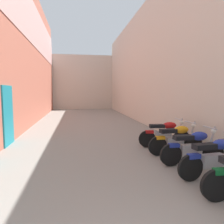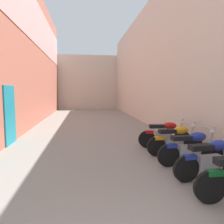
% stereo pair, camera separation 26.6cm
% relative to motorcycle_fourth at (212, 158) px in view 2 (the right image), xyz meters
% --- Properties ---
extents(ground_plane, '(39.16, 39.16, 0.00)m').
position_rel_motorcycle_fourth_xyz_m(ground_plane, '(-2.33, 5.80, -0.50)').
color(ground_plane, gray).
extents(building_left, '(0.45, 23.16, 8.48)m').
position_rel_motorcycle_fourth_xyz_m(building_left, '(-5.78, 7.74, 3.77)').
color(building_left, '#B76651').
rests_on(building_left, ground).
extents(building_right, '(0.45, 23.16, 7.17)m').
position_rel_motorcycle_fourth_xyz_m(building_right, '(1.14, 7.79, 3.08)').
color(building_right, beige).
rests_on(building_right, ground).
extents(building_far_end, '(9.53, 2.00, 5.97)m').
position_rel_motorcycle_fourth_xyz_m(building_far_end, '(-2.33, 20.37, 2.49)').
color(building_far_end, beige).
rests_on(building_far_end, ground).
extents(motorcycle_fourth, '(1.85, 0.58, 1.04)m').
position_rel_motorcycle_fourth_xyz_m(motorcycle_fourth, '(0.00, 0.00, 0.00)').
color(motorcycle_fourth, black).
rests_on(motorcycle_fourth, ground).
extents(motorcycle_fifth, '(1.85, 0.58, 1.04)m').
position_rel_motorcycle_fourth_xyz_m(motorcycle_fifth, '(0.00, 0.90, 0.00)').
color(motorcycle_fifth, black).
rests_on(motorcycle_fifth, ground).
extents(motorcycle_sixth, '(1.85, 0.58, 1.04)m').
position_rel_motorcycle_fourth_xyz_m(motorcycle_sixth, '(0.00, 1.86, 0.00)').
color(motorcycle_sixth, black).
rests_on(motorcycle_sixth, ground).
extents(motorcycle_seventh, '(1.85, 0.58, 1.04)m').
position_rel_motorcycle_fourth_xyz_m(motorcycle_seventh, '(-0.00, 2.73, 0.00)').
color(motorcycle_seventh, black).
rests_on(motorcycle_seventh, ground).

